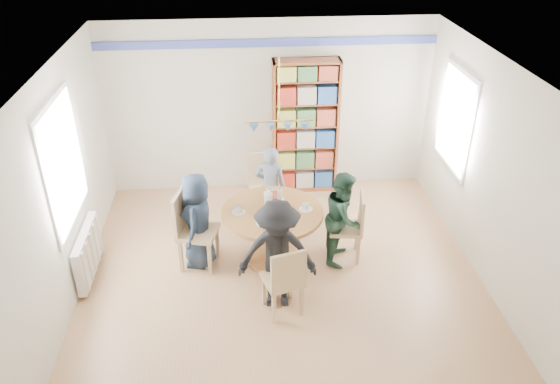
{
  "coord_description": "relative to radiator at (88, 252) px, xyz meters",
  "views": [
    {
      "loc": [
        -0.49,
        -5.41,
        4.4
      ],
      "look_at": [
        0.0,
        0.4,
        1.05
      ],
      "focal_mm": 35.0,
      "sensor_mm": 36.0,
      "label": 1
    }
  ],
  "objects": [
    {
      "name": "bookshelf",
      "position": [
        2.97,
        2.04,
        0.7
      ],
      "size": [
        1.02,
        0.3,
        2.13
      ],
      "color": "brown",
      "rests_on": "ground"
    },
    {
      "name": "room_shell",
      "position": [
        2.16,
        0.57,
        1.3
      ],
      "size": [
        5.0,
        5.0,
        5.0
      ],
      "color": "white",
      "rests_on": "ground"
    },
    {
      "name": "person_near",
      "position": [
        2.32,
        -0.72,
        0.35
      ],
      "size": [
        0.94,
        0.58,
        1.4
      ],
      "primitive_type": "imported",
      "rotation": [
        0.0,
        0.0,
        -0.07
      ],
      "color": "black",
      "rests_on": "ground"
    },
    {
      "name": "dining_table",
      "position": [
        2.32,
        0.15,
        0.21
      ],
      "size": [
        1.3,
        1.3,
        0.75
      ],
      "color": "olive",
      "rests_on": "ground"
    },
    {
      "name": "chair_right",
      "position": [
        3.36,
        0.12,
        0.17
      ],
      "size": [
        0.48,
        0.48,
        0.94
      ],
      "color": "tan",
      "rests_on": "ground"
    },
    {
      "name": "ground",
      "position": [
        2.42,
        -0.3,
        -0.35
      ],
      "size": [
        5.0,
        5.0,
        0.0
      ],
      "primitive_type": "plane",
      "color": "tan"
    },
    {
      "name": "chair_far",
      "position": [
        2.29,
        1.18,
        0.22
      ],
      "size": [
        0.52,
        0.52,
        1.03
      ],
      "color": "tan",
      "rests_on": "ground"
    },
    {
      "name": "radiator",
      "position": [
        0.0,
        0.0,
        0.0
      ],
      "size": [
        0.12,
        1.0,
        0.6
      ],
      "color": "silver",
      "rests_on": "ground"
    },
    {
      "name": "chair_left",
      "position": [
        1.28,
        0.13,
        0.23
      ],
      "size": [
        0.57,
        0.57,
        1.06
      ],
      "color": "tan",
      "rests_on": "ground"
    },
    {
      "name": "chair_near",
      "position": [
        2.39,
        -0.92,
        0.16
      ],
      "size": [
        0.51,
        0.51,
        0.94
      ],
      "color": "tan",
      "rests_on": "ground"
    },
    {
      "name": "tableware",
      "position": [
        2.3,
        0.17,
        0.46
      ],
      "size": [
        1.03,
        1.03,
        0.27
      ],
      "color": "white",
      "rests_on": "dining_table"
    },
    {
      "name": "person_far",
      "position": [
        2.36,
        1.0,
        0.27
      ],
      "size": [
        0.51,
        0.39,
        1.24
      ],
      "primitive_type": "imported",
      "rotation": [
        0.0,
        0.0,
        2.91
      ],
      "color": "gray",
      "rests_on": "ground"
    },
    {
      "name": "person_right",
      "position": [
        3.23,
        0.11,
        0.28
      ],
      "size": [
        0.66,
        0.74,
        1.27
      ],
      "primitive_type": "imported",
      "rotation": [
        0.0,
        0.0,
        1.23
      ],
      "color": "#193224",
      "rests_on": "ground"
    },
    {
      "name": "person_left",
      "position": [
        1.38,
        0.16,
        0.3
      ],
      "size": [
        0.51,
        0.69,
        1.29
      ],
      "primitive_type": "imported",
      "rotation": [
        0.0,
        0.0,
        -1.73
      ],
      "color": "#172334",
      "rests_on": "ground"
    }
  ]
}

